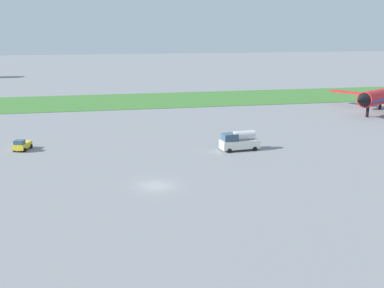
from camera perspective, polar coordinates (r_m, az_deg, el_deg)
ground_plane at (r=60.74m, az=-4.49°, el=-5.15°), size 600.00×600.00×0.00m
grass_taxiway_strip at (r=130.27m, az=-8.50°, el=5.25°), size 360.00×28.00×0.08m
pushback_tug_near_gate at (r=82.45m, az=-20.23°, el=-0.11°), size 2.91×3.97×1.95m
fuel_truck_midfield at (r=77.72m, az=5.83°, el=0.38°), size 6.70×3.14×3.29m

